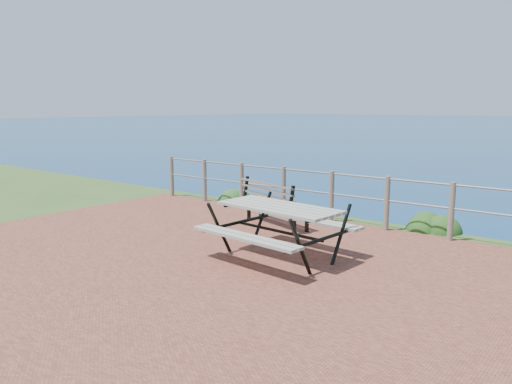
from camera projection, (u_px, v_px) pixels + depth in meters
ground at (215, 263)px, 7.27m from camera, size 10.00×7.00×0.12m
safety_railing at (331, 194)px, 9.77m from camera, size 9.40×0.10×1.00m
picnic_table at (279, 226)px, 7.41m from camera, size 1.93×1.63×0.79m
park_bench at (276, 196)px, 9.44m from camera, size 1.61×0.83×0.88m
shrub_lip_west at (237, 199)px, 12.38m from camera, size 0.80×0.80×0.55m
shrub_lip_east at (431, 230)px, 9.23m from camera, size 0.74×0.74×0.47m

